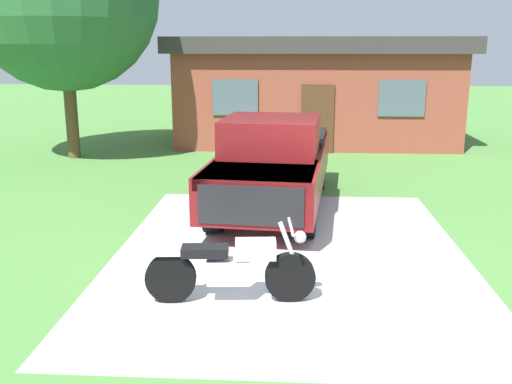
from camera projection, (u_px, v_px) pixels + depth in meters
The scene contains 5 objects.
ground_plane at pixel (289, 254), 9.36m from camera, with size 80.00×80.00×0.00m, color #4E853C.
driveway_pad at pixel (290, 254), 9.36m from camera, with size 5.59×7.37×0.01m, color #BABABA.
motorcycle at pixel (232, 267), 7.52m from camera, with size 2.21×0.70×1.09m.
pickup_truck at pixel (274, 162), 11.86m from camera, with size 2.54×5.78×1.90m.
neighbor_house at pixel (315, 89), 20.09m from camera, with size 9.60×5.60×3.50m.
Camera 1 is at (-0.01, -8.85, 3.26)m, focal length 40.88 mm.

